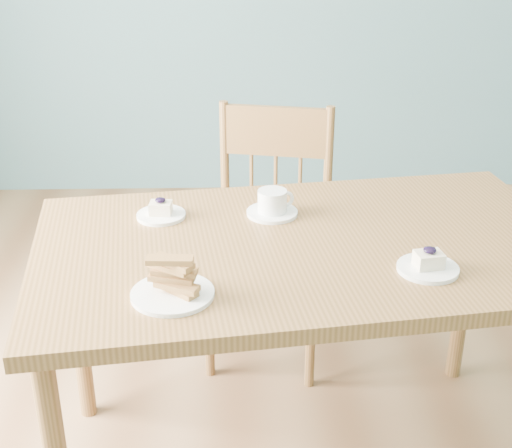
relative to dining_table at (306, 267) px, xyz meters
name	(u,v)px	position (x,y,z in m)	size (l,w,h in m)	color
room	(468,60)	(0.38, -0.05, 0.61)	(5.01, 5.01, 2.71)	#976D46
dining_table	(306,267)	(0.00, 0.00, 0.00)	(1.64, 1.08, 0.82)	olive
dining_chair	(269,236)	(-0.07, 0.68, -0.23)	(0.53, 0.52, 1.00)	olive
cheesecake_plate_near	(428,265)	(0.30, -0.18, 0.10)	(0.16, 0.16, 0.07)	white
cheesecake_plate_far	(161,212)	(-0.43, 0.18, 0.10)	(0.15, 0.15, 0.06)	white
coffee_cup	(273,204)	(-0.09, 0.19, 0.12)	(0.16, 0.16, 0.08)	white
biscotti_plate	(172,283)	(-0.36, -0.29, 0.12)	(0.21, 0.21, 0.11)	white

